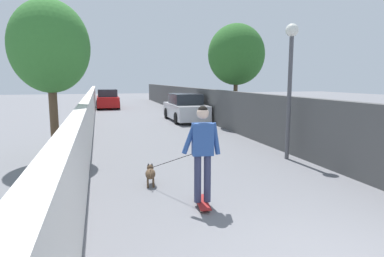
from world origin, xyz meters
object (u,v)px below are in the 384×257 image
at_px(skateboard, 202,202).
at_px(dog, 151,173).
at_px(tree_right_mid, 236,55).
at_px(person_skateboarder, 203,146).
at_px(lamp_post, 290,67).
at_px(car_far, 108,100).
at_px(tree_left_near, 50,47).
at_px(car_near, 185,108).

distance_m(skateboard, dog, 1.66).
relative_size(tree_right_mid, person_skateboarder, 2.87).
distance_m(lamp_post, skateboard, 5.24).
bearing_deg(car_far, lamp_post, -166.64).
relative_size(skateboard, person_skateboarder, 0.46).
relative_size(lamp_post, skateboard, 4.73).
height_order(lamp_post, car_far, lamp_post).
height_order(tree_right_mid, dog, tree_right_mid).
relative_size(skateboard, car_far, 0.22).
relative_size(tree_left_near, tree_right_mid, 0.89).
bearing_deg(tree_left_near, person_skateboarder, -147.11).
distance_m(tree_left_near, car_far, 17.79).
bearing_deg(car_near, dog, 161.63).
bearing_deg(car_far, dog, -179.06).
distance_m(tree_right_mid, dog, 10.97).
bearing_deg(tree_right_mid, tree_left_near, 124.32).
height_order(person_skateboarder, car_near, person_skateboarder).
bearing_deg(person_skateboarder, skateboard, 26.57).
bearing_deg(skateboard, car_far, 2.78).
distance_m(lamp_post, car_far, 20.00).
bearing_deg(tree_right_mid, car_far, 26.88).
bearing_deg(tree_right_mid, lamp_post, 168.62).
xyz_separation_m(person_skateboarder, dog, (1.47, 0.74, -0.86)).
xyz_separation_m(tree_left_near, car_near, (7.76, -5.97, -2.51)).
bearing_deg(person_skateboarder, dog, 26.69).
bearing_deg(skateboard, tree_left_near, 32.89).
distance_m(tree_left_near, dog, 4.97).
bearing_deg(dog, skateboard, -153.31).
relative_size(tree_left_near, dog, 2.57).
bearing_deg(person_skateboarder, car_near, -13.17).
height_order(tree_right_mid, car_far, tree_right_mid).
xyz_separation_m(tree_right_mid, skateboard, (-10.22, 5.00, -3.49)).
relative_size(lamp_post, car_near, 0.91).
bearing_deg(car_far, skateboard, -177.22).
height_order(tree_right_mid, lamp_post, tree_right_mid).
height_order(car_near, car_far, same).
height_order(tree_left_near, dog, tree_left_near).
height_order(skateboard, car_far, car_far).
bearing_deg(car_near, tree_right_mid, -137.38).
distance_m(person_skateboarder, car_far, 22.25).
bearing_deg(tree_left_near, dog, -144.57).
distance_m(skateboard, car_far, 22.26).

